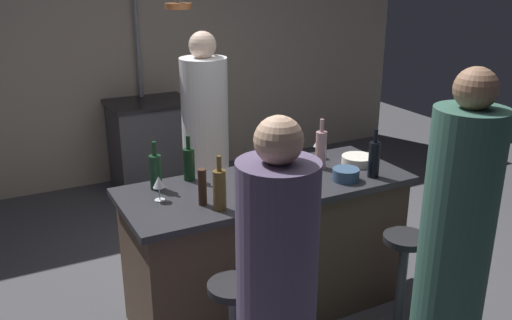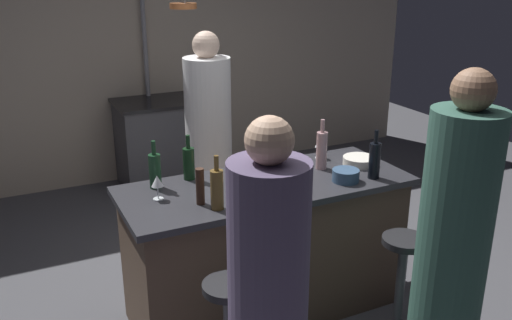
% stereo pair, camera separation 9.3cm
% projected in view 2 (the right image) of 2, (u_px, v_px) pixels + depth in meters
% --- Properties ---
extents(ground_plane, '(9.00, 9.00, 0.00)m').
position_uv_depth(ground_plane, '(266.00, 307.00, 3.69)').
color(ground_plane, '#4C4C51').
extents(back_wall, '(6.40, 0.16, 2.60)m').
position_uv_depth(back_wall, '(142.00, 54.00, 5.67)').
color(back_wall, '#BCAD99').
rests_on(back_wall, ground_plane).
extents(kitchen_island, '(1.80, 0.72, 0.90)m').
position_uv_depth(kitchen_island, '(266.00, 247.00, 3.54)').
color(kitchen_island, brown).
rests_on(kitchen_island, ground_plane).
extents(stove_range, '(0.80, 0.64, 0.89)m').
position_uv_depth(stove_range, '(158.00, 143.00, 5.62)').
color(stove_range, '#47474C').
rests_on(stove_range, ground_plane).
extents(chef, '(0.36, 0.36, 1.71)m').
position_uv_depth(chef, '(209.00, 149.00, 4.35)').
color(chef, white).
rests_on(chef, ground_plane).
extents(guest_left, '(0.34, 0.34, 1.63)m').
position_uv_depth(guest_left, '(268.00, 312.00, 2.37)').
color(guest_left, '#594C6B').
rests_on(guest_left, ground_plane).
extents(bar_stool_right, '(0.28, 0.28, 0.68)m').
position_uv_depth(bar_stool_right, '(400.00, 284.00, 3.28)').
color(bar_stool_right, '#4C4C51').
rests_on(bar_stool_right, ground_plane).
extents(guest_right, '(0.36, 0.36, 1.72)m').
position_uv_depth(guest_right, '(452.00, 248.00, 2.81)').
color(guest_right, '#33594C').
rests_on(guest_right, ground_plane).
extents(overhead_pot_rack, '(0.56, 1.31, 2.17)m').
position_uv_depth(overhead_pot_rack, '(155.00, 32.00, 4.95)').
color(overhead_pot_rack, gray).
rests_on(overhead_pot_rack, ground_plane).
extents(cutting_board, '(0.32, 0.22, 0.02)m').
position_uv_depth(cutting_board, '(267.00, 178.00, 3.44)').
color(cutting_board, '#997047').
rests_on(cutting_board, kitchen_island).
extents(pepper_mill, '(0.05, 0.05, 0.21)m').
position_uv_depth(pepper_mill, '(200.00, 186.00, 3.05)').
color(pepper_mill, '#382319').
rests_on(pepper_mill, kitchen_island).
extents(wine_bottle_dark, '(0.07, 0.07, 0.31)m').
position_uv_depth(wine_bottle_dark, '(375.00, 160.00, 3.43)').
color(wine_bottle_dark, black).
rests_on(wine_bottle_dark, kitchen_island).
extents(wine_bottle_amber, '(0.07, 0.07, 0.31)m').
position_uv_depth(wine_bottle_amber, '(217.00, 189.00, 2.99)').
color(wine_bottle_amber, brown).
rests_on(wine_bottle_amber, kitchen_island).
extents(wine_bottle_red, '(0.07, 0.07, 0.29)m').
position_uv_depth(wine_bottle_red, '(189.00, 163.00, 3.41)').
color(wine_bottle_red, '#143319').
rests_on(wine_bottle_red, kitchen_island).
extents(wine_bottle_green, '(0.07, 0.07, 0.29)m').
position_uv_depth(wine_bottle_green, '(155.00, 170.00, 3.28)').
color(wine_bottle_green, '#193D23').
rests_on(wine_bottle_green, kitchen_island).
extents(wine_bottle_rose, '(0.07, 0.07, 0.33)m').
position_uv_depth(wine_bottle_rose, '(322.00, 150.00, 3.58)').
color(wine_bottle_rose, '#B78C8E').
rests_on(wine_bottle_rose, kitchen_island).
extents(wine_glass_by_chef, '(0.07, 0.07, 0.15)m').
position_uv_depth(wine_glass_by_chef, '(320.00, 144.00, 3.78)').
color(wine_glass_by_chef, silver).
rests_on(wine_glass_by_chef, kitchen_island).
extents(wine_glass_near_right_guest, '(0.07, 0.07, 0.15)m').
position_uv_depth(wine_glass_near_right_guest, '(157.00, 182.00, 3.11)').
color(wine_glass_near_right_guest, silver).
rests_on(wine_glass_near_right_guest, kitchen_island).
extents(mixing_bowl_ceramic, '(0.22, 0.22, 0.06)m').
position_uv_depth(mixing_bowl_ceramic, '(359.00, 161.00, 3.68)').
color(mixing_bowl_ceramic, silver).
rests_on(mixing_bowl_ceramic, kitchen_island).
extents(mixing_bowl_blue, '(0.17, 0.17, 0.08)m').
position_uv_depth(mixing_bowl_blue, '(346.00, 175.00, 3.40)').
color(mixing_bowl_blue, '#334C6B').
rests_on(mixing_bowl_blue, kitchen_island).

